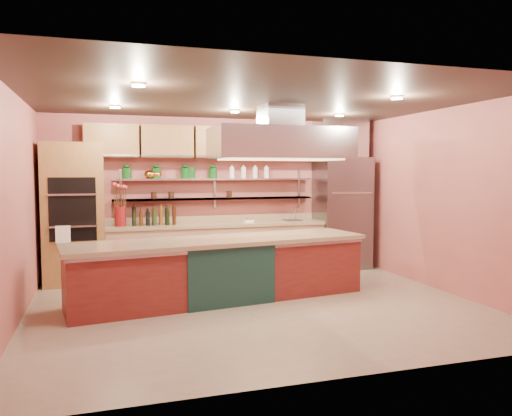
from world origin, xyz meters
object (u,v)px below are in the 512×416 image
object	(u,v)px
refrigerator	(342,213)
kitchen_scale	(249,220)
green_canister	(190,173)
copper_kettle	(150,174)
island	(221,269)
flower_vase	(120,216)

from	to	relation	value
refrigerator	kitchen_scale	xyz separation A→B (m)	(-1.85, 0.01, -0.07)
refrigerator	green_canister	bearing A→B (deg)	175.40
copper_kettle	kitchen_scale	bearing A→B (deg)	-7.32
refrigerator	green_canister	xyz separation A→B (m)	(-2.86, 0.23, 0.76)
refrigerator	island	bearing A→B (deg)	-149.13
copper_kettle	island	bearing A→B (deg)	-66.61
flower_vase	copper_kettle	bearing A→B (deg)	23.33
island	flower_vase	size ratio (longest dim) A/B	12.96
flower_vase	copper_kettle	size ratio (longest dim) A/B	1.73
kitchen_scale	island	bearing A→B (deg)	-115.06
island	refrigerator	bearing A→B (deg)	23.11
island	copper_kettle	bearing A→B (deg)	105.63
copper_kettle	refrigerator	bearing A→B (deg)	-3.69
island	copper_kettle	size ratio (longest dim) A/B	22.42
flower_vase	green_canister	distance (m)	1.43
copper_kettle	green_canister	size ratio (longest dim) A/B	0.97
flower_vase	kitchen_scale	size ratio (longest dim) A/B	2.03
refrigerator	copper_kettle	size ratio (longest dim) A/B	11.15
flower_vase	green_canister	xyz separation A→B (m)	(1.22, 0.22, 0.72)
island	kitchen_scale	distance (m)	1.96
refrigerator	flower_vase	xyz separation A→B (m)	(-4.07, 0.01, 0.04)
flower_vase	kitchen_scale	xyz separation A→B (m)	(2.22, 0.00, -0.12)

